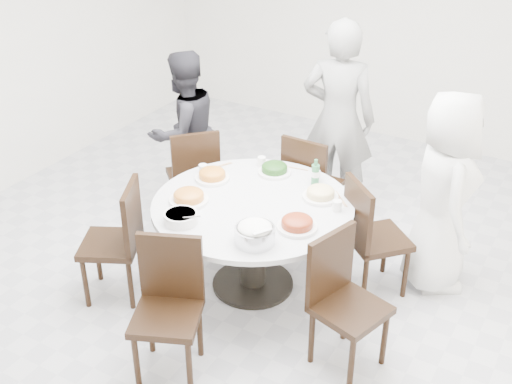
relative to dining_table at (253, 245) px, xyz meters
The scene contains 22 objects.
floor 0.51m from the dining_table, 84.55° to the left, with size 6.00×6.00×0.01m, color silver.
wall_back 3.49m from the dining_table, 89.44° to the left, with size 6.00×0.01×2.80m, color white.
dining_table is the anchor object (origin of this frame).
chair_ne 0.96m from the dining_table, 28.21° to the left, with size 0.42×0.42×0.95m, color black.
chair_n 0.99m from the dining_table, 87.76° to the left, with size 0.42×0.42×0.95m, color black.
chair_nw 1.14m from the dining_table, 148.52° to the left, with size 0.42×0.42×0.95m, color black.
chair_sw 1.08m from the dining_table, 144.75° to the right, with size 0.42×0.42×0.95m, color black.
chair_s 1.08m from the dining_table, 90.31° to the right, with size 0.42×0.42×0.95m, color black.
chair_se 1.07m from the dining_table, 23.53° to the right, with size 0.42×0.42×0.95m, color black.
diner_right 1.49m from the dining_table, 32.81° to the left, with size 0.78×0.50×1.59m, color white.
diner_middle 1.54m from the dining_table, 88.04° to the left, with size 0.66×0.44×1.82m, color black.
diner_left 1.50m from the dining_table, 145.84° to the left, with size 0.73×0.57×1.51m, color black.
dish_greens 0.65m from the dining_table, 99.95° to the left, with size 0.27×0.27×0.07m, color white.
dish_pale 0.66m from the dining_table, 37.85° to the left, with size 0.27×0.27×0.07m, color white.
dish_orange 0.64m from the dining_table, 160.69° to the left, with size 0.27×0.27×0.07m, color white.
dish_redbrown 0.62m from the dining_table, 19.06° to the right, with size 0.28×0.28×0.07m, color white.
dish_tofu 0.63m from the dining_table, 152.71° to the right, with size 0.29×0.29×0.08m, color white.
rice_bowl 0.68m from the dining_table, 58.27° to the right, with size 0.27×0.27×0.12m, color silver.
soup_bowl 0.70m from the dining_table, 121.92° to the right, with size 0.24×0.24×0.07m, color white.
beverage_bottle 0.74m from the dining_table, 61.16° to the left, with size 0.06×0.06×0.21m, color #2C6E41.
tea_cups 0.75m from the dining_table, 93.34° to the left, with size 0.07×0.07×0.08m, color white.
chopsticks 0.74m from the dining_table, 88.88° to the left, with size 0.24×0.04×0.01m, color tan, non-canonical shape.
Camera 1 is at (2.03, -3.89, 3.12)m, focal length 45.00 mm.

